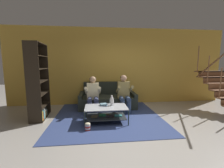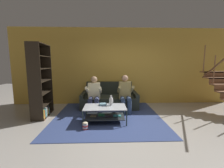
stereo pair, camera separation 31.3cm
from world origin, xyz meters
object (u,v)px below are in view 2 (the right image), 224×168
object	(u,v)px
coffee_table	(105,112)
person_seated_right	(125,92)
vase	(111,101)
book_stack	(103,104)
person_seated_left	(94,93)
bookshelf	(40,87)
couch	(109,99)
popcorn_tub	(85,126)

from	to	relation	value
coffee_table	person_seated_right	bearing A→B (deg)	52.10
vase	book_stack	bearing A→B (deg)	177.11
person_seated_left	bookshelf	xyz separation A→B (m)	(-1.57, -0.31, 0.25)
book_stack	coffee_table	bearing A→B (deg)	-64.66
person_seated_left	vase	size ratio (longest dim) A/B	4.27
couch	person_seated_left	xyz separation A→B (m)	(-0.50, -0.58, 0.35)
person_seated_left	popcorn_tub	xyz separation A→B (m)	(-0.11, -1.30, -0.54)
couch	person_seated_right	bearing A→B (deg)	-48.88
bookshelf	vase	bearing A→B (deg)	-10.71
vase	person_seated_right	bearing A→B (deg)	55.82
couch	person_seated_left	distance (m)	0.84
person_seated_right	bookshelf	world-z (taller)	bookshelf
person_seated_left	bookshelf	size ratio (longest dim) A/B	0.54
bookshelf	couch	bearing A→B (deg)	23.10
couch	person_seated_right	distance (m)	0.85
couch	vase	size ratio (longest dim) A/B	7.27
book_stack	popcorn_tub	size ratio (longest dim) A/B	1.14
person_seated_left	book_stack	distance (m)	0.77
book_stack	couch	bearing A→B (deg)	80.81
person_seated_left	vase	distance (m)	0.88
bookshelf	popcorn_tub	distance (m)	1.94
couch	coffee_table	size ratio (longest dim) A/B	1.76
coffee_table	bookshelf	xyz separation A→B (m)	(-1.93, 0.52, 0.60)
popcorn_tub	couch	bearing A→B (deg)	71.96
couch	bookshelf	bearing A→B (deg)	-156.90
vase	popcorn_tub	xyz separation A→B (m)	(-0.64, -0.60, -0.46)
person_seated_right	coffee_table	distance (m)	1.11
couch	coffee_table	xyz separation A→B (m)	(-0.14, -1.41, -0.00)
person_seated_left	bookshelf	world-z (taller)	bookshelf
person_seated_left	coffee_table	size ratio (longest dim) A/B	1.03
vase	bookshelf	world-z (taller)	bookshelf
vase	popcorn_tub	distance (m)	0.99
person_seated_left	vase	xyz separation A→B (m)	(0.53, -0.70, -0.08)
coffee_table	vase	distance (m)	0.34
person_seated_left	popcorn_tub	size ratio (longest dim) A/B	6.15
couch	person_seated_left	bearing A→B (deg)	-130.98
person_seated_left	bookshelf	bearing A→B (deg)	-169.01
couch	popcorn_tub	size ratio (longest dim) A/B	10.47
book_stack	popcorn_tub	distance (m)	0.82
person_seated_left	coffee_table	world-z (taller)	person_seated_left
person_seated_left	coffee_table	bearing A→B (deg)	-66.32
person_seated_right	vase	bearing A→B (deg)	-124.18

